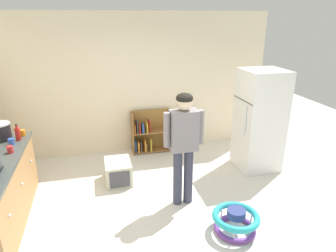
{
  "coord_description": "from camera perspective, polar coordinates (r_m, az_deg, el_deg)",
  "views": [
    {
      "loc": [
        -0.86,
        -3.38,
        2.62
      ],
      "look_at": [
        0.12,
        0.55,
        1.12
      ],
      "focal_mm": 32.01,
      "sensor_mm": 36.0,
      "label": 1
    }
  ],
  "objects": [
    {
      "name": "back_wall",
      "position": [
        5.91,
        -5.34,
        7.87
      ],
      "size": [
        5.2,
        0.06,
        2.7
      ],
      "primitive_type": "cube",
      "color": "beige",
      "rests_on": "ground"
    },
    {
      "name": "blue_cup",
      "position": [
        4.75,
        -27.68,
        -2.68
      ],
      "size": [
        0.08,
        0.08,
        0.09
      ],
      "primitive_type": "cylinder",
      "color": "blue",
      "rests_on": "kitchen_counter"
    },
    {
      "name": "bookshelf",
      "position": [
        6.05,
        -3.63,
        -1.56
      ],
      "size": [
        0.8,
        0.28,
        0.85
      ],
      "color": "#996838",
      "rests_on": "ground"
    },
    {
      "name": "ketchup_bottle",
      "position": [
        4.87,
        -26.71,
        -1.32
      ],
      "size": [
        0.07,
        0.07,
        0.25
      ],
      "color": "red",
      "rests_on": "kitchen_counter"
    },
    {
      "name": "pet_carrier",
      "position": [
        5.1,
        -9.45,
        -8.54
      ],
      "size": [
        0.42,
        0.55,
        0.36
      ],
      "color": "beige",
      "rests_on": "ground"
    },
    {
      "name": "baby_walker",
      "position": [
        4.09,
        12.74,
        -17.18
      ],
      "size": [
        0.6,
        0.6,
        0.32
      ],
      "color": "#733D9E",
      "rests_on": "ground"
    },
    {
      "name": "standing_person",
      "position": [
        4.13,
        3.01,
        -2.54
      ],
      "size": [
        0.57,
        0.23,
        1.67
      ],
      "color": "#393B4E",
      "rests_on": "ground"
    },
    {
      "name": "orange_cup",
      "position": [
        5.04,
        -25.93,
        -1.17
      ],
      "size": [
        0.08,
        0.08,
        0.09
      ],
      "primitive_type": "cylinder",
      "color": "orange",
      "rests_on": "kitchen_counter"
    },
    {
      "name": "red_cup",
      "position": [
        4.5,
        -27.86,
        -3.97
      ],
      "size": [
        0.08,
        0.08,
        0.09
      ],
      "primitive_type": "cylinder",
      "color": "red",
      "rests_on": "kitchen_counter"
    },
    {
      "name": "ground_plane",
      "position": [
        4.36,
        0.24,
        -16.54
      ],
      "size": [
        12.0,
        12.0,
        0.0
      ],
      "primitive_type": "plane",
      "color": "silver",
      "rests_on": "ground"
    },
    {
      "name": "refrigerator",
      "position": [
        5.46,
        17.03,
        0.98
      ],
      "size": [
        0.73,
        0.68,
        1.78
      ],
      "color": "white",
      "rests_on": "ground"
    },
    {
      "name": "crock_pot",
      "position": [
        4.99,
        -29.33,
        -0.95
      ],
      "size": [
        0.3,
        0.3,
        0.28
      ],
      "color": "black",
      "rests_on": "kitchen_counter"
    }
  ]
}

